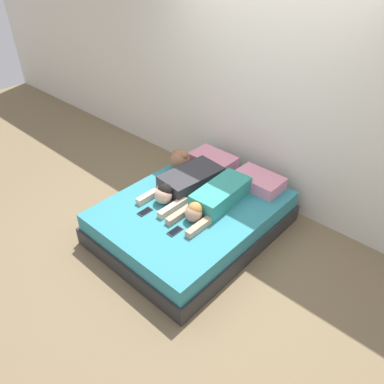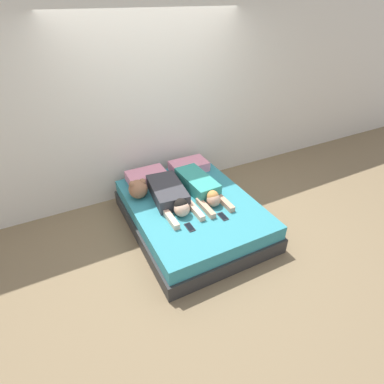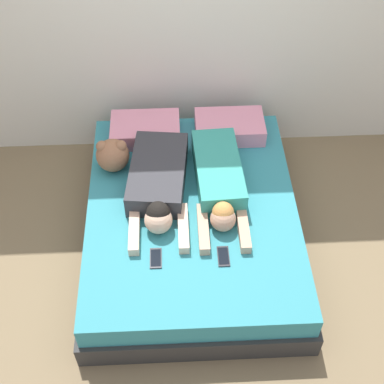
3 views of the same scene
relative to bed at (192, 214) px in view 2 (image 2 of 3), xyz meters
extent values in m
plane|color=#7F6B4C|center=(0.00, 0.00, -0.19)|extent=(12.00, 12.00, 0.00)
cube|color=silver|center=(0.00, 1.13, 1.11)|extent=(12.00, 0.06, 2.60)
cube|color=#2D2D2D|center=(0.00, 0.00, -0.09)|extent=(1.55, 1.97, 0.21)
cube|color=teal|center=(0.00, 0.00, 0.11)|extent=(1.49, 1.91, 0.19)
cube|color=pink|center=(-0.34, 0.75, 0.27)|extent=(0.54, 0.35, 0.14)
cube|color=pink|center=(0.34, 0.75, 0.27)|extent=(0.54, 0.35, 0.14)
cube|color=#333338|center=(-0.24, 0.24, 0.29)|extent=(0.47, 0.74, 0.18)
sphere|color=beige|center=(-0.24, -0.19, 0.30)|extent=(0.19, 0.19, 0.19)
sphere|color=black|center=(-0.24, -0.17, 0.34)|extent=(0.16, 0.16, 0.16)
cube|color=beige|center=(-0.40, -0.22, 0.24)|extent=(0.07, 0.39, 0.07)
cube|color=beige|center=(-0.07, -0.22, 0.24)|extent=(0.07, 0.39, 0.07)
cube|color=teal|center=(0.20, 0.24, 0.30)|extent=(0.35, 0.73, 0.19)
sphere|color=tan|center=(0.20, -0.20, 0.29)|extent=(0.18, 0.18, 0.18)
sphere|color=#D18C47|center=(0.20, -0.18, 0.33)|extent=(0.15, 0.15, 0.15)
cube|color=tan|center=(0.07, -0.24, 0.24)|extent=(0.07, 0.39, 0.07)
cube|color=tan|center=(0.34, -0.24, 0.24)|extent=(0.07, 0.39, 0.07)
cube|color=#2D2D33|center=(-0.26, -0.44, 0.21)|extent=(0.08, 0.16, 0.01)
cube|color=black|center=(-0.26, -0.44, 0.21)|extent=(0.07, 0.14, 0.00)
cube|color=#2D2D33|center=(0.19, -0.45, 0.21)|extent=(0.08, 0.16, 0.01)
cube|color=black|center=(0.19, -0.45, 0.21)|extent=(0.07, 0.14, 0.00)
sphere|color=#996647|center=(-0.57, 0.42, 0.32)|extent=(0.25, 0.25, 0.25)
sphere|color=#996647|center=(-0.64, 0.42, 0.42)|extent=(0.09, 0.09, 0.09)
sphere|color=#996647|center=(-0.50, 0.42, 0.42)|extent=(0.09, 0.09, 0.09)
camera|label=1|loc=(2.16, -2.35, 2.65)|focal=35.00mm
camera|label=2|loc=(-1.44, -2.79, 2.46)|focal=28.00mm
camera|label=3|loc=(-0.12, -2.45, 3.12)|focal=50.00mm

